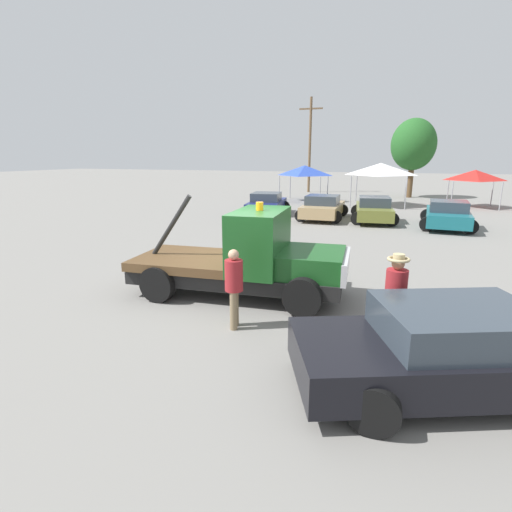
{
  "coord_description": "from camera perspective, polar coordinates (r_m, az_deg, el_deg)",
  "views": [
    {
      "loc": [
        3.76,
        -8.96,
        3.45
      ],
      "look_at": [
        0.5,
        0.0,
        1.05
      ],
      "focal_mm": 28.0,
      "sensor_mm": 36.0,
      "label": 1
    }
  ],
  "objects": [
    {
      "name": "tow_truck",
      "position": [
        9.95,
        -0.88,
        -0.55
      ],
      "size": [
        5.51,
        2.6,
        2.51
      ],
      "rotation": [
        0.0,
        0.0,
        0.09
      ],
      "color": "black",
      "rests_on": "ground"
    },
    {
      "name": "tree_left",
      "position": [
        36.64,
        21.58,
        14.56
      ],
      "size": [
        3.61,
        3.61,
        6.45
      ],
      "color": "brown",
      "rests_on": "ground"
    },
    {
      "name": "utility_pole",
      "position": [
        39.7,
        7.71,
        15.73
      ],
      "size": [
        2.2,
        0.24,
        8.75
      ],
      "color": "brown",
      "rests_on": "ground"
    },
    {
      "name": "canopy_tent_blue",
      "position": [
        31.57,
        6.98,
        12.03
      ],
      "size": [
        3.17,
        3.17,
        2.74
      ],
      "color": "#9E9EA3",
      "rests_on": "ground"
    },
    {
      "name": "parked_car_olive",
      "position": [
        22.56,
        16.46,
        6.43
      ],
      "size": [
        2.72,
        4.7,
        1.34
      ],
      "rotation": [
        0.0,
        0.0,
        1.69
      ],
      "color": "olive",
      "rests_on": "ground"
    },
    {
      "name": "traffic_cone",
      "position": [
        14.58,
        3.24,
        1.44
      ],
      "size": [
        0.4,
        0.4,
        0.55
      ],
      "color": "black",
      "rests_on": "ground"
    },
    {
      "name": "foreground_car",
      "position": [
        6.85,
        28.05,
        -11.77
      ],
      "size": [
        5.57,
        3.82,
        1.34
      ],
      "rotation": [
        0.0,
        0.0,
        0.4
      ],
      "color": "black",
      "rests_on": "ground"
    },
    {
      "name": "canopy_tent_white",
      "position": [
        29.8,
        17.41,
        11.76
      ],
      "size": [
        3.62,
        3.62,
        2.96
      ],
      "color": "#9E9EA3",
      "rests_on": "ground"
    },
    {
      "name": "parked_car_teal",
      "position": [
        21.79,
        25.69,
        5.36
      ],
      "size": [
        2.63,
        4.53,
        1.34
      ],
      "rotation": [
        0.0,
        0.0,
        1.52
      ],
      "color": "#196670",
      "rests_on": "ground"
    },
    {
      "name": "person_at_hood",
      "position": [
        8.07,
        -3.17,
        -3.9
      ],
      "size": [
        0.37,
        0.37,
        1.66
      ],
      "rotation": [
        0.0,
        0.0,
        3.39
      ],
      "color": "#847051",
      "rests_on": "ground"
    },
    {
      "name": "parked_car_navy",
      "position": [
        24.03,
        1.54,
        7.43
      ],
      "size": [
        2.79,
        4.55,
        1.34
      ],
      "rotation": [
        0.0,
        0.0,
        1.71
      ],
      "color": "navy",
      "rests_on": "ground"
    },
    {
      "name": "person_near_truck",
      "position": [
        7.62,
        19.31,
        -5.07
      ],
      "size": [
        0.39,
        0.39,
        1.78
      ],
      "rotation": [
        0.0,
        0.0,
        4.32
      ],
      "color": "#38383D",
      "rests_on": "ground"
    },
    {
      "name": "parked_car_tan",
      "position": [
        22.73,
        9.52,
        6.86
      ],
      "size": [
        2.55,
        4.28,
        1.34
      ],
      "rotation": [
        0.0,
        0.0,
        1.59
      ],
      "color": "tan",
      "rests_on": "ground"
    },
    {
      "name": "ground_plane",
      "position": [
        10.32,
        -2.62,
        -5.43
      ],
      "size": [
        160.0,
        160.0,
        0.0
      ],
      "primitive_type": "plane",
      "color": "gray"
    },
    {
      "name": "canopy_tent_red",
      "position": [
        31.29,
        28.83,
        10.08
      ],
      "size": [
        2.93,
        2.93,
        2.53
      ],
      "color": "#9E9EA3",
      "rests_on": "ground"
    }
  ]
}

